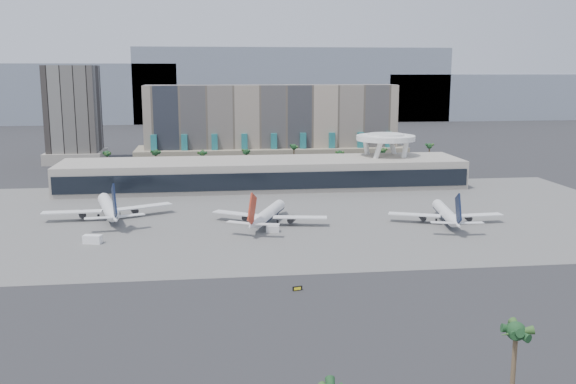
{
  "coord_description": "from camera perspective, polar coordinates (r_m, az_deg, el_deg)",
  "views": [
    {
      "loc": [
        -23.57,
        -159.83,
        49.96
      ],
      "look_at": [
        1.68,
        40.0,
        11.3
      ],
      "focal_mm": 40.0,
      "sensor_mm": 36.0,
      "label": 1
    }
  ],
  "objects": [
    {
      "name": "ground",
      "position": [
        169.11,
        1.14,
        -6.32
      ],
      "size": [
        900.0,
        900.0,
        0.0
      ],
      "primitive_type": "plane",
      "color": "#232326",
      "rests_on": "ground"
    },
    {
      "name": "apron_pad",
      "position": [
        221.81,
        -0.92,
        -2.15
      ],
      "size": [
        260.0,
        130.0,
        0.06
      ],
      "primitive_type": "cube",
      "color": "#5B5B59",
      "rests_on": "ground"
    },
    {
      "name": "mountain_ridge",
      "position": [
        632.25,
        -2.56,
        9.03
      ],
      "size": [
        680.0,
        60.0,
        70.0
      ],
      "color": "gray",
      "rests_on": "ground"
    },
    {
      "name": "hotel",
      "position": [
        337.56,
        -1.47,
        5.23
      ],
      "size": [
        140.0,
        30.0,
        42.0
      ],
      "color": "tan",
      "rests_on": "ground"
    },
    {
      "name": "office_tower",
      "position": [
        367.85,
        -18.49,
        6.1
      ],
      "size": [
        30.0,
        30.0,
        52.0
      ],
      "color": "black",
      "rests_on": "ground"
    },
    {
      "name": "terminal",
      "position": [
        274.16,
        -2.18,
        1.74
      ],
      "size": [
        170.0,
        32.5,
        14.5
      ],
      "color": "#B7B1A1",
      "rests_on": "ground"
    },
    {
      "name": "saucer_structure",
      "position": [
        288.53,
        8.67,
        4.47
      ],
      "size": [
        26.0,
        26.0,
        21.89
      ],
      "color": "white",
      "rests_on": "ground"
    },
    {
      "name": "palm_row",
      "position": [
        308.89,
        -1.47,
        3.52
      ],
      "size": [
        157.8,
        2.8,
        13.1
      ],
      "color": "brown",
      "rests_on": "ground"
    },
    {
      "name": "airliner_left",
      "position": [
        224.97,
        -15.64,
        -1.36
      ],
      "size": [
        42.41,
        44.03,
        15.47
      ],
      "rotation": [
        0.0,
        0.0,
        0.25
      ],
      "color": "white",
      "rests_on": "ground"
    },
    {
      "name": "airliner_centre",
      "position": [
        209.06,
        -1.81,
        -1.98
      ],
      "size": [
        36.93,
        38.11,
        13.86
      ],
      "rotation": [
        0.0,
        0.0,
        -0.38
      ],
      "color": "white",
      "rests_on": "ground"
    },
    {
      "name": "airliner_right",
      "position": [
        216.61,
        13.89,
        -1.87
      ],
      "size": [
        37.33,
        38.71,
        13.43
      ],
      "rotation": [
        0.0,
        0.0,
        -0.16
      ],
      "color": "white",
      "rests_on": "ground"
    },
    {
      "name": "service_vehicle_a",
      "position": [
        195.44,
        -16.98,
        -4.05
      ],
      "size": [
        5.61,
        3.65,
        2.53
      ],
      "primitive_type": "cube",
      "rotation": [
        0.0,
        0.0,
        -0.23
      ],
      "color": "white",
      "rests_on": "ground"
    },
    {
      "name": "service_vehicle_b",
      "position": [
        200.04,
        -1.37,
        -3.3
      ],
      "size": [
        4.28,
        2.8,
        2.06
      ],
      "primitive_type": "cube",
      "rotation": [
        0.0,
        0.0,
        -0.13
      ],
      "color": "silver",
      "rests_on": "ground"
    },
    {
      "name": "taxiway_sign",
      "position": [
        148.62,
        0.84,
        -8.57
      ],
      "size": [
        2.32,
        0.85,
        1.05
      ],
      "rotation": [
        0.0,
        0.0,
        0.24
      ],
      "color": "black",
      "rests_on": "ground"
    },
    {
      "name": "near_palm_b",
      "position": [
        100.15,
        19.56,
        -12.36
      ],
      "size": [
        6.0,
        6.0,
        14.42
      ],
      "color": "brown",
      "rests_on": "ground"
    }
  ]
}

